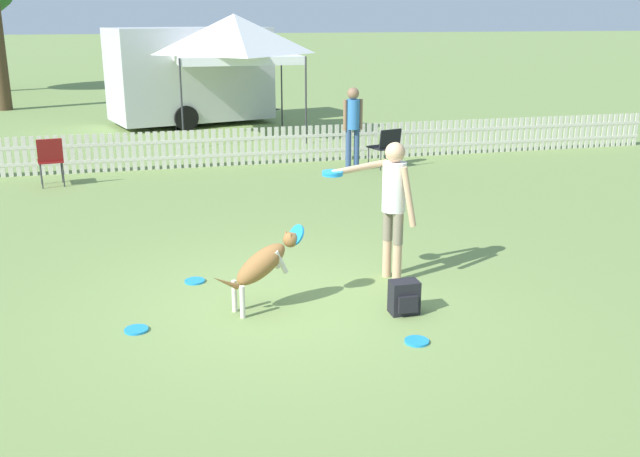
{
  "coord_description": "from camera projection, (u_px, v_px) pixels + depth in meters",
  "views": [
    {
      "loc": [
        -1.44,
        -7.23,
        3.08
      ],
      "look_at": [
        0.44,
        0.12,
        0.8
      ],
      "focal_mm": 40.0,
      "sensor_mm": 36.0,
      "label": 1
    }
  ],
  "objects": [
    {
      "name": "leaping_dog",
      "position": [
        264.0,
        263.0,
        7.64
      ],
      "size": [
        1.08,
        0.51,
        0.89
      ],
      "rotation": [
        0.0,
        0.0,
        -1.26
      ],
      "color": "olive",
      "rests_on": "ground_plane"
    },
    {
      "name": "frisbee_midfield",
      "position": [
        195.0,
        281.0,
        8.56
      ],
      "size": [
        0.24,
        0.24,
        0.02
      ],
      "color": "#1E8CD8",
      "rests_on": "ground_plane"
    },
    {
      "name": "ground_plane",
      "position": [
        285.0,
        303.0,
        7.94
      ],
      "size": [
        240.0,
        240.0,
        0.0
      ],
      "primitive_type": "plane",
      "color": "olive"
    },
    {
      "name": "handler_person",
      "position": [
        391.0,
        195.0,
        8.36
      ],
      "size": [
        1.09,
        0.45,
        1.68
      ],
      "rotation": [
        0.0,
        0.0,
        -4.41
      ],
      "color": "tan",
      "rests_on": "ground_plane"
    },
    {
      "name": "folding_chair_blue_left",
      "position": [
        386.0,
        145.0,
        14.76
      ],
      "size": [
        0.65,
        0.66,
        0.84
      ],
      "rotation": [
        0.0,
        0.0,
        3.44
      ],
      "color": "#333338",
      "rests_on": "ground_plane"
    },
    {
      "name": "spectator_standing",
      "position": [
        353.0,
        121.0,
        14.35
      ],
      "size": [
        0.41,
        0.27,
        1.69
      ],
      "rotation": [
        0.0,
        0.0,
        3.24
      ],
      "color": "#334C7A",
      "rests_on": "ground_plane"
    },
    {
      "name": "folding_chair_center",
      "position": [
        50.0,
        157.0,
        13.15
      ],
      "size": [
        0.51,
        0.53,
        0.92
      ],
      "rotation": [
        0.0,
        0.0,
        3.3
      ],
      "color": "#333338",
      "rests_on": "ground_plane"
    },
    {
      "name": "frisbee_near_handler",
      "position": [
        417.0,
        341.0,
        6.98
      ],
      "size": [
        0.24,
        0.24,
        0.02
      ],
      "color": "#1E8CD8",
      "rests_on": "ground_plane"
    },
    {
      "name": "backpack_on_grass",
      "position": [
        404.0,
        298.0,
        7.61
      ],
      "size": [
        0.3,
        0.25,
        0.37
      ],
      "color": "black",
      "rests_on": "ground_plane"
    },
    {
      "name": "frisbee_near_dog",
      "position": [
        136.0,
        330.0,
        7.23
      ],
      "size": [
        0.24,
        0.24,
        0.02
      ],
      "color": "#1E8CD8",
      "rests_on": "ground_plane"
    },
    {
      "name": "canopy_tent_main",
      "position": [
        235.0,
        38.0,
        18.09
      ],
      "size": [
        3.05,
        3.05,
        3.11
      ],
      "color": "#333338",
      "rests_on": "ground_plane"
    },
    {
      "name": "picket_fence",
      "position": [
        211.0,
        148.0,
        14.94
      ],
      "size": [
        20.85,
        0.04,
        0.79
      ],
      "color": "beige",
      "rests_on": "ground_plane"
    },
    {
      "name": "equipment_trailer",
      "position": [
        190.0,
        74.0,
        20.56
      ],
      "size": [
        5.33,
        3.25,
        2.73
      ],
      "rotation": [
        0.0,
        0.0,
        0.25
      ],
      "color": "silver",
      "rests_on": "ground_plane"
    }
  ]
}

